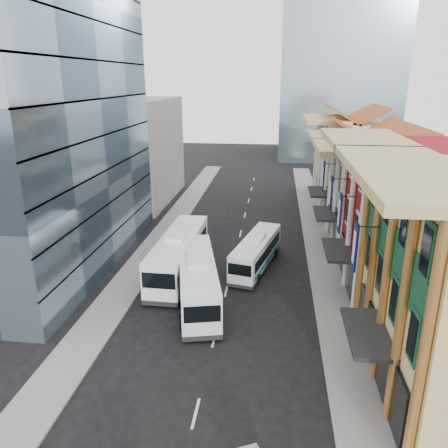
# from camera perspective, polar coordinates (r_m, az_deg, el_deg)

# --- Properties ---
(ground) EXTENTS (200.00, 200.00, 0.00)m
(ground) POSITION_cam_1_polar(r_m,az_deg,el_deg) (24.16, -4.19, -24.99)
(ground) COLOR black
(ground) RESTS_ON ground
(sidewalk_right) EXTENTS (3.00, 90.00, 0.15)m
(sidewalk_right) POSITION_cam_1_polar(r_m,az_deg,el_deg) (42.78, 12.82, -4.73)
(sidewalk_right) COLOR slate
(sidewalk_right) RESTS_ON ground
(sidewalk_left) EXTENTS (3.00, 90.00, 0.15)m
(sidewalk_left) POSITION_cam_1_polar(r_m,az_deg,el_deg) (44.22, -9.68, -3.74)
(sidewalk_left) COLOR slate
(sidewalk_left) RESTS_ON ground
(shophouse_red) EXTENTS (8.00, 10.00, 12.00)m
(shophouse_red) POSITION_cam_1_polar(r_m,az_deg,el_deg) (37.23, 22.63, 0.47)
(shophouse_red) COLOR maroon
(shophouse_red) RESTS_ON ground
(shophouse_cream_near) EXTENTS (8.00, 9.00, 10.00)m
(shophouse_cream_near) POSITION_cam_1_polar(r_m,az_deg,el_deg) (46.34, 19.51, 2.91)
(shophouse_cream_near) COLOR beige
(shophouse_cream_near) RESTS_ON ground
(shophouse_cream_mid) EXTENTS (8.00, 9.00, 10.00)m
(shophouse_cream_mid) POSITION_cam_1_polar(r_m,az_deg,el_deg) (54.90, 17.61, 5.42)
(shophouse_cream_mid) COLOR beige
(shophouse_cream_mid) RESTS_ON ground
(shophouse_cream_far) EXTENTS (8.00, 12.00, 11.00)m
(shophouse_cream_far) POSITION_cam_1_polar(r_m,az_deg,el_deg) (64.96, 16.05, 7.94)
(shophouse_cream_far) COLOR beige
(shophouse_cream_far) RESTS_ON ground
(office_tower) EXTENTS (12.00, 26.00, 30.00)m
(office_tower) POSITION_cam_1_polar(r_m,az_deg,el_deg) (41.68, -23.72, 14.80)
(office_tower) COLOR #43576B
(office_tower) RESTS_ON ground
(office_block_far) EXTENTS (10.00, 18.00, 14.00)m
(office_block_far) POSITION_cam_1_polar(r_m,az_deg,el_deg) (63.08, -11.56, 9.37)
(office_block_far) COLOR gray
(office_block_far) RESTS_ON ground
(bus_left_near) EXTENTS (5.38, 12.14, 3.79)m
(bus_left_near) POSITION_cam_1_polar(r_m,az_deg,el_deg) (33.96, -3.48, -7.22)
(bus_left_near) COLOR white
(bus_left_near) RESTS_ON ground
(bus_left_far) EXTENTS (3.25, 12.61, 4.02)m
(bus_left_far) POSITION_cam_1_polar(r_m,az_deg,el_deg) (38.52, -5.92, -3.88)
(bus_left_far) COLOR white
(bus_left_far) RESTS_ON ground
(bus_right) EXTENTS (4.49, 10.11, 3.16)m
(bus_right) POSITION_cam_1_polar(r_m,az_deg,el_deg) (39.99, 4.23, -3.64)
(bus_right) COLOR silver
(bus_right) RESTS_ON ground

